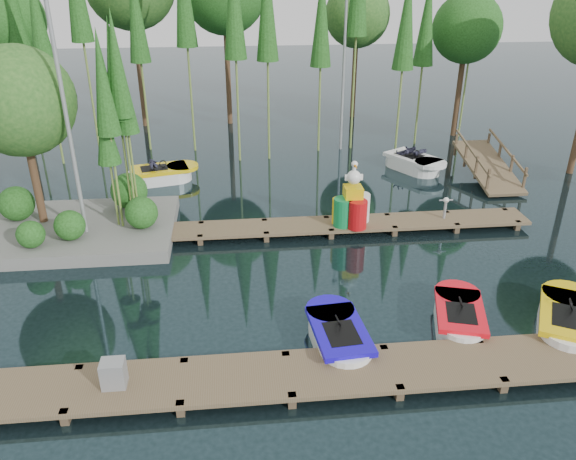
{
  "coord_description": "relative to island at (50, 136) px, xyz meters",
  "views": [
    {
      "loc": [
        -0.93,
        -13.45,
        7.92
      ],
      "look_at": [
        0.5,
        0.5,
        1.1
      ],
      "focal_mm": 35.0,
      "sensor_mm": 36.0,
      "label": 1
    }
  ],
  "objects": [
    {
      "name": "yellow_barrel",
      "position": [
        8.68,
        -0.79,
        -2.47
      ],
      "size": [
        0.55,
        0.55,
        0.82
      ],
      "primitive_type": "cylinder",
      "color": "#E2BB0B",
      "rests_on": "far_dock"
    },
    {
      "name": "utility_cabinet",
      "position": [
        2.84,
        -7.79,
        -2.6
      ],
      "size": [
        0.47,
        0.39,
        0.57
      ],
      "primitive_type": "cube",
      "color": "gray",
      "rests_on": "near_dock"
    },
    {
      "name": "boat_red",
      "position": [
        10.54,
        -6.14,
        -2.95
      ],
      "size": [
        1.72,
        2.62,
        0.81
      ],
      "rotation": [
        0.0,
        0.0,
        -0.28
      ],
      "color": "white",
      "rests_on": "ground"
    },
    {
      "name": "far_dock",
      "position": [
        7.3,
        -0.79,
        -2.95
      ],
      "size": [
        15.0,
        1.2,
        0.5
      ],
      "color": "brown",
      "rests_on": "ground"
    },
    {
      "name": "ramp",
      "position": [
        15.3,
        3.21,
        -2.6
      ],
      "size": [
        1.5,
        3.94,
        1.49
      ],
      "color": "brown",
      "rests_on": "ground"
    },
    {
      "name": "lamp_rear",
      "position": [
        10.3,
        7.71,
        1.08
      ],
      "size": [
        0.3,
        0.3,
        7.25
      ],
      "color": "gray",
      "rests_on": "ground"
    },
    {
      "name": "boat_yellow_near",
      "position": [
        12.95,
        -6.64,
        -2.92
      ],
      "size": [
        2.43,
        3.0,
        0.93
      ],
      "rotation": [
        0.0,
        0.0,
        -0.43
      ],
      "color": "white",
      "rests_on": "ground"
    },
    {
      "name": "island",
      "position": [
        0.0,
        0.0,
        0.0
      ],
      "size": [
        6.2,
        4.2,
        6.75
      ],
      "color": "slate",
      "rests_on": "ground"
    },
    {
      "name": "lamp_island",
      "position": [
        0.8,
        -0.79,
        1.08
      ],
      "size": [
        0.3,
        0.3,
        7.25
      ],
      "color": "gray",
      "rests_on": "ground"
    },
    {
      "name": "boat_blue",
      "position": [
        7.54,
        -6.64,
        -2.94
      ],
      "size": [
        1.35,
        2.61,
        0.85
      ],
      "rotation": [
        0.0,
        0.0,
        0.09
      ],
      "color": "white",
      "rests_on": "ground"
    },
    {
      "name": "seagull_post",
      "position": [
        12.1,
        -0.79,
        -2.39
      ],
      "size": [
        0.45,
        0.25,
        0.73
      ],
      "color": "gray",
      "rests_on": "far_dock"
    },
    {
      "name": "ground_plane",
      "position": [
        6.3,
        -3.29,
        -3.18
      ],
      "size": [
        90.0,
        90.0,
        0.0
      ],
      "primitive_type": "plane",
      "color": "#1A2C31"
    },
    {
      "name": "near_dock",
      "position": [
        6.3,
        -7.79,
        -2.95
      ],
      "size": [
        18.0,
        1.5,
        0.5
      ],
      "color": "brown",
      "rests_on": "ground"
    },
    {
      "name": "boat_white_far",
      "position": [
        12.77,
        4.61,
        -2.88
      ],
      "size": [
        2.54,
        3.07,
        1.33
      ],
      "rotation": [
        0.0,
        0.0,
        -0.33
      ],
      "color": "white",
      "rests_on": "ground"
    },
    {
      "name": "tree_screen",
      "position": [
        4.26,
        7.31,
        2.93
      ],
      "size": [
        34.42,
        18.53,
        10.31
      ],
      "color": "#4B3320",
      "rests_on": "ground"
    },
    {
      "name": "boat_yellow_far",
      "position": [
        2.54,
        4.33,
        -2.89
      ],
      "size": [
        2.95,
        1.84,
        1.37
      ],
      "rotation": [
        0.0,
        0.0,
        -0.11
      ],
      "color": "white",
      "rests_on": "ground"
    },
    {
      "name": "drum_cluster",
      "position": [
        9.05,
        -0.95,
        -2.27
      ],
      "size": [
        1.21,
        1.11,
        2.09
      ],
      "color": "#0E7F3D",
      "rests_on": "far_dock"
    }
  ]
}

